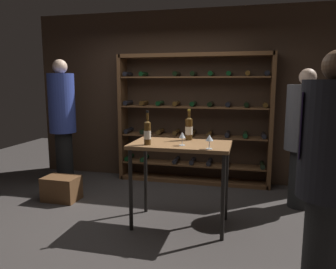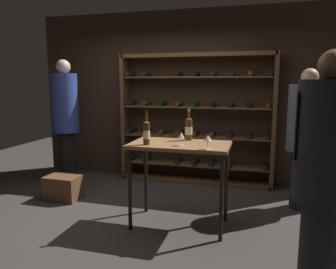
{
  "view_description": "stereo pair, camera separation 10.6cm",
  "coord_description": "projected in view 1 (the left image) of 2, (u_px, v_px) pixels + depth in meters",
  "views": [
    {
      "loc": [
        1.15,
        -3.63,
        1.66
      ],
      "look_at": [
        0.21,
        0.18,
        1.03
      ],
      "focal_mm": 34.9,
      "sensor_mm": 36.0,
      "label": 1
    },
    {
      "loc": [
        1.25,
        -3.6,
        1.66
      ],
      "look_at": [
        0.21,
        0.18,
        1.03
      ],
      "focal_mm": 34.9,
      "sensor_mm": 36.0,
      "label": 2
    }
  ],
  "objects": [
    {
      "name": "wine_glass_stemmed_right",
      "position": [
        209.0,
        138.0,
        3.34
      ],
      "size": [
        0.08,
        0.08,
        0.15
      ],
      "color": "silver",
      "rests_on": "tasting_table"
    },
    {
      "name": "person_bystander_red_print",
      "position": [
        62.0,
        116.0,
        5.19
      ],
      "size": [
        0.41,
        0.41,
        2.01
      ],
      "rotation": [
        0.0,
        0.0,
        2.15
      ],
      "color": "black",
      "rests_on": "ground"
    },
    {
      "name": "person_guest_khaki",
      "position": [
        330.0,
        167.0,
        2.41
      ],
      "size": [
        0.47,
        0.46,
        1.88
      ],
      "rotation": [
        0.0,
        0.0,
        1.3
      ],
      "color": "black",
      "rests_on": "ground"
    },
    {
      "name": "ground_plane",
      "position": [
        148.0,
        218.0,
        4.01
      ],
      "size": [
        9.63,
        9.63,
        0.0
      ],
      "primitive_type": "plane",
      "color": "#383330"
    },
    {
      "name": "wine_crate",
      "position": [
        62.0,
        188.0,
        4.61
      ],
      "size": [
        0.49,
        0.35,
        0.34
      ],
      "primitive_type": "cube",
      "rotation": [
        0.0,
        0.0,
        -0.02
      ],
      "color": "brown",
      "rests_on": "ground"
    },
    {
      "name": "person_bystander_dark_jacket",
      "position": [
        304.0,
        133.0,
        4.24
      ],
      "size": [
        0.48,
        0.48,
        1.83
      ],
      "rotation": [
        0.0,
        0.0,
        -1.08
      ],
      "color": "black",
      "rests_on": "ground"
    },
    {
      "name": "wine_rack",
      "position": [
        193.0,
        120.0,
        5.32
      ],
      "size": [
        2.5,
        0.32,
        2.11
      ],
      "color": "brown",
      "rests_on": "ground"
    },
    {
      "name": "back_wall",
      "position": [
        179.0,
        97.0,
        5.53
      ],
      "size": [
        5.08,
        0.1,
        2.82
      ],
      "primitive_type": "cube",
      "color": "#3D2B1E",
      "rests_on": "ground"
    },
    {
      "name": "wine_glass_stemmed_left",
      "position": [
        182.0,
        136.0,
        3.54
      ],
      "size": [
        0.07,
        0.07,
        0.15
      ],
      "color": "silver",
      "rests_on": "tasting_table"
    },
    {
      "name": "wine_bottle_gold_foil",
      "position": [
        189.0,
        128.0,
        3.87
      ],
      "size": [
        0.09,
        0.09,
        0.37
      ],
      "color": "#4C3314",
      "rests_on": "tasting_table"
    },
    {
      "name": "wine_bottle_red_label",
      "position": [
        147.0,
        132.0,
        3.57
      ],
      "size": [
        0.08,
        0.08,
        0.38
      ],
      "color": "#4C3314",
      "rests_on": "tasting_table"
    },
    {
      "name": "tasting_table",
      "position": [
        181.0,
        153.0,
        3.7
      ],
      "size": [
        1.12,
        0.64,
        0.97
      ],
      "color": "brown",
      "rests_on": "ground"
    }
  ]
}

